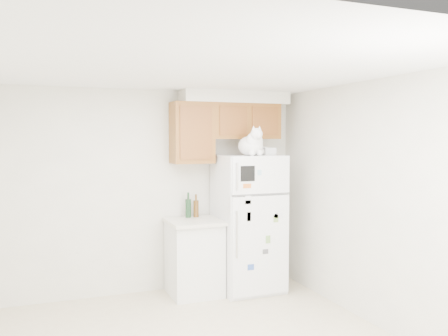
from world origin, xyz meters
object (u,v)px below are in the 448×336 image
storage_box_back (259,151)px  bottle_green (188,205)px  base_counter (194,257)px  refrigerator (248,223)px  storage_box_front (269,151)px  cat (252,144)px  bottle_amber (196,206)px

storage_box_back → bottle_green: bearing=-165.7°
base_counter → bottle_green: (-0.02, 0.19, 0.61)m
refrigerator → storage_box_front: bearing=-3.4°
storage_box_front → storage_box_back: bearing=125.6°
refrigerator → base_counter: bearing=173.9°
cat → storage_box_front: size_ratio=3.42×
bottle_amber → base_counter: bearing=-114.8°
refrigerator → bottle_amber: bearing=157.4°
base_counter → cat: size_ratio=1.79×
storage_box_back → refrigerator: bearing=-128.2°
base_counter → bottle_amber: (0.08, 0.18, 0.60)m
storage_box_front → bottle_amber: 1.15m
bottle_amber → cat: bearing=-36.6°
refrigerator → base_counter: refrigerator is taller
cat → bottle_amber: cat is taller
bottle_green → bottle_amber: bearing=-4.4°
storage_box_front → bottle_green: 1.22m
refrigerator → storage_box_front: storage_box_front is taller
refrigerator → bottle_amber: 0.69m
cat → storage_box_back: bearing=50.5°
refrigerator → base_counter: (-0.69, 0.07, -0.39)m
storage_box_front → cat: bearing=-152.7°
refrigerator → storage_box_back: bearing=27.4°
storage_box_front → bottle_amber: size_ratio=0.52×
storage_box_back → storage_box_front: size_ratio=1.20×
storage_box_front → bottle_green: bearing=164.5°
storage_box_back → bottle_amber: storage_box_back is taller
cat → storage_box_front: cat is taller
bottle_amber → bottle_green: bearing=175.6°
refrigerator → cat: (-0.03, -0.17, 0.98)m
bottle_green → bottle_amber: bottle_green is taller
storage_box_front → refrigerator: bearing=176.8°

